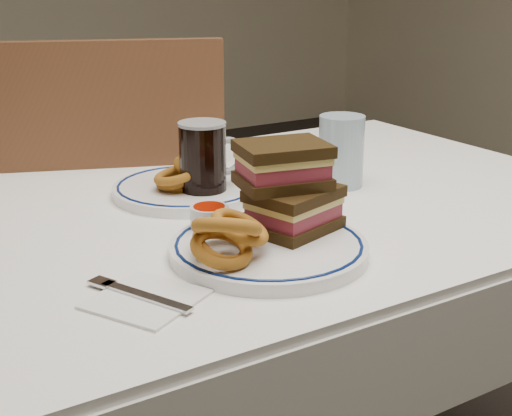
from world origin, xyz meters
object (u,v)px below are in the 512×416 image
main_plate (269,248)px  beer_mug (204,160)px  chair_far (119,236)px  far_plate (188,189)px  reuben_sandwich (288,187)px

main_plate → beer_mug: size_ratio=2.04×
chair_far → beer_mug: chair_far is taller
far_plate → reuben_sandwich: bearing=-85.2°
far_plate → main_plate: bearing=-95.6°
chair_far → beer_mug: size_ratio=7.26×
chair_far → beer_mug: bearing=-88.1°
reuben_sandwich → beer_mug: bearing=92.4°
beer_mug → far_plate: 0.07m
chair_far → beer_mug: (0.01, -0.41, 0.27)m
chair_far → far_plate: chair_far is taller
main_plate → reuben_sandwich: size_ratio=1.80×
far_plate → chair_far: bearing=90.1°
beer_mug → reuben_sandwich: bearing=-87.6°
main_plate → far_plate: same height
chair_far → reuben_sandwich: size_ratio=6.38×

